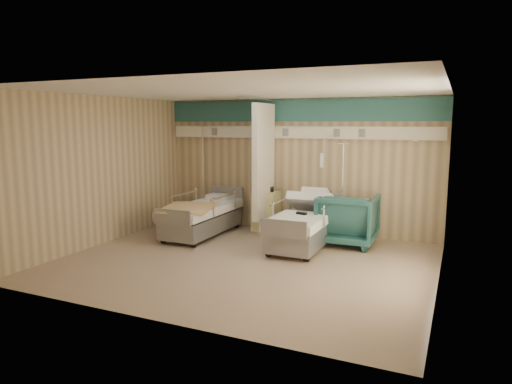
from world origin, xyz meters
TOP-DOWN VIEW (x-y plane):
  - ground at (0.00, 0.00)m, footprint 6.00×5.00m
  - room_walls at (-0.03, 0.25)m, footprint 6.04×5.04m
  - bed_right at (0.60, 1.30)m, footprint 1.00×2.16m
  - bed_left at (-1.60, 1.30)m, footprint 1.00×2.16m
  - bedside_cabinet at (-0.55, 2.20)m, footprint 0.50×0.48m
  - visitor_armchair at (1.31, 1.80)m, footprint 1.05×1.08m
  - waffle_blanket at (1.34, 1.81)m, footprint 0.62×0.55m
  - iv_stand_right at (1.10, 2.14)m, footprint 0.34×0.34m
  - iv_stand_left at (-2.08, 2.19)m, footprint 0.40×0.40m
  - call_remote at (0.58, 1.21)m, footprint 0.20×0.12m
  - tan_blanket at (-1.62, 0.84)m, footprint 1.21×1.38m
  - toiletry_bag at (-0.49, 2.22)m, footprint 0.22×0.17m
  - white_cup at (-0.61, 2.19)m, footprint 0.10×0.10m

SIDE VIEW (x-z plane):
  - ground at x=0.00m, z-range 0.00..0.00m
  - bed_right at x=0.60m, z-range 0.00..0.63m
  - bed_left at x=-1.60m, z-range 0.00..0.63m
  - iv_stand_right at x=1.10m, z-range -0.56..1.35m
  - bedside_cabinet at x=-0.55m, z-range 0.00..0.85m
  - iv_stand_left at x=-2.08m, z-range -0.66..1.58m
  - visitor_armchair at x=1.31m, z-range 0.00..0.97m
  - tan_blanket at x=-1.62m, z-range 0.63..0.67m
  - call_remote at x=0.58m, z-range 0.63..0.67m
  - toiletry_bag at x=-0.49m, z-range 0.85..0.96m
  - white_cup at x=-0.61m, z-range 0.85..0.97m
  - waffle_blanket at x=1.34m, z-range 0.97..1.04m
  - room_walls at x=-0.03m, z-range 0.45..3.27m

